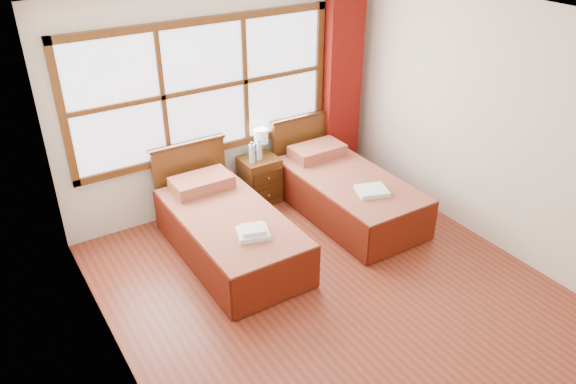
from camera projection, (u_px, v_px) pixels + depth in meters
floor at (336, 295)px, 5.46m from camera, size 4.50×4.50×0.00m
ceiling at (351, 23)px, 4.18m from camera, size 4.50×4.50×0.00m
wall_back at (225, 101)px, 6.48m from camera, size 4.00×0.00×4.00m
wall_left at (112, 249)px, 3.89m from camera, size 0.00×4.50×4.50m
wall_right at (498, 129)px, 5.75m from camera, size 0.00×4.50×4.50m
window at (205, 89)px, 6.24m from camera, size 3.16×0.06×1.56m
curtain at (342, 90)px, 7.18m from camera, size 0.50×0.16×2.30m
bed_left at (228, 230)px, 5.94m from camera, size 0.98×2.00×0.95m
bed_right at (346, 191)px, 6.67m from camera, size 0.98×2.00×0.94m
nightstand at (260, 180)px, 6.92m from camera, size 0.44×0.44×0.59m
towels_left at (253, 232)px, 5.45m from camera, size 0.37×0.34×0.09m
towels_right at (372, 191)px, 6.19m from camera, size 0.40×0.37×0.05m
lamp at (261, 137)px, 6.76m from camera, size 0.17×0.17×0.33m
bottle_near at (252, 153)px, 6.62m from camera, size 0.07×0.07×0.26m
bottle_far at (259, 151)px, 6.70m from camera, size 0.06×0.06×0.24m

